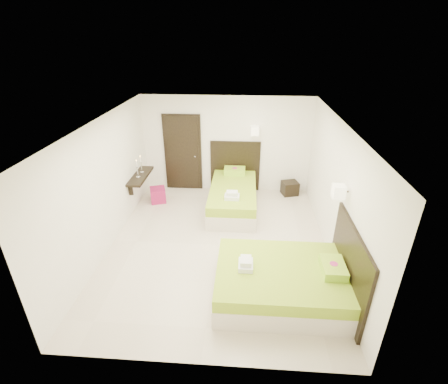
# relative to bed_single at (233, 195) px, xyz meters

# --- Properties ---
(floor) EXTENTS (5.50, 5.50, 0.00)m
(floor) POSITION_rel_bed_single_xyz_m (-0.24, -1.70, -0.34)
(floor) COLOR beige
(floor) RESTS_ON ground
(bed_single) EXTENTS (1.36, 2.26, 1.87)m
(bed_single) POSITION_rel_bed_single_xyz_m (0.00, 0.00, 0.00)
(bed_single) COLOR beige
(bed_single) RESTS_ON ground
(bed_double) EXTENTS (2.16, 1.84, 1.78)m
(bed_double) POSITION_rel_bed_single_xyz_m (1.01, -3.07, -0.02)
(bed_double) COLOR beige
(bed_double) RESTS_ON ground
(nightstand) EXTENTS (0.50, 0.47, 0.37)m
(nightstand) POSITION_rel_bed_single_xyz_m (1.52, 0.81, -0.15)
(nightstand) COLOR black
(nightstand) RESTS_ON ground
(ottoman) EXTENTS (0.48, 0.48, 0.38)m
(ottoman) POSITION_rel_bed_single_xyz_m (-1.99, 0.13, -0.15)
(ottoman) COLOR maroon
(ottoman) RESTS_ON ground
(door) EXTENTS (1.02, 0.15, 2.14)m
(door) POSITION_rel_bed_single_xyz_m (-1.44, 1.00, 0.71)
(door) COLOR black
(door) RESTS_ON ground
(console_shelf) EXTENTS (0.35, 1.20, 0.78)m
(console_shelf) POSITION_rel_bed_single_xyz_m (-2.32, -0.10, 0.48)
(console_shelf) COLOR black
(console_shelf) RESTS_ON ground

